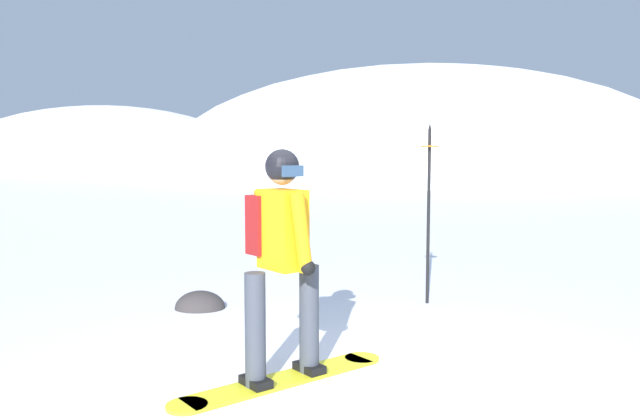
# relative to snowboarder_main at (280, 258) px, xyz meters

# --- Properties ---
(ground_plane) EXTENTS (300.00, 300.00, 0.00)m
(ground_plane) POSITION_rel_snowboarder_main_xyz_m (0.43, -0.37, -0.92)
(ground_plane) COLOR white
(ridge_peak_main) EXTENTS (36.38, 32.74, 15.09)m
(ridge_peak_main) POSITION_rel_snowboarder_main_xyz_m (7.10, 39.83, -0.92)
(ridge_peak_main) COLOR white
(ridge_peak_main) RESTS_ON ground
(ridge_peak_far) EXTENTS (27.15, 24.43, 11.47)m
(ridge_peak_far) POSITION_rel_snowboarder_main_xyz_m (-18.74, 50.92, -0.92)
(ridge_peak_far) COLOR white
(ridge_peak_far) RESTS_ON ground
(snowboarder_main) EXTENTS (1.50, 1.25, 1.71)m
(snowboarder_main) POSITION_rel_snowboarder_main_xyz_m (0.00, 0.00, 0.00)
(snowboarder_main) COLOR yellow
(snowboarder_main) RESTS_ON ground
(piste_marker_near) EXTENTS (0.20, 0.20, 2.02)m
(piste_marker_near) POSITION_rel_snowboarder_main_xyz_m (1.48, 2.42, 0.23)
(piste_marker_near) COLOR black
(piste_marker_near) RESTS_ON ground
(rock_dark) EXTENTS (0.54, 0.46, 0.38)m
(rock_dark) POSITION_rel_snowboarder_main_xyz_m (-1.03, 2.16, -0.92)
(rock_dark) COLOR #383333
(rock_dark) RESTS_ON ground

